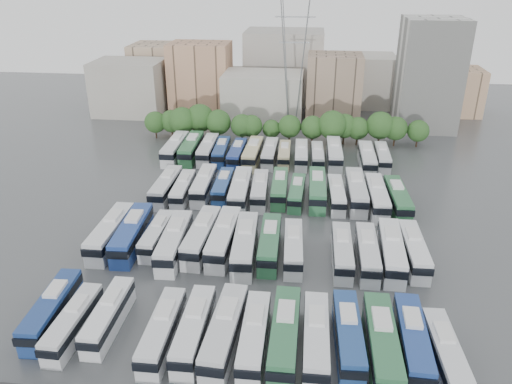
# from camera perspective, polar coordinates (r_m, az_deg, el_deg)

# --- Properties ---
(ground) EXTENTS (220.00, 220.00, 0.00)m
(ground) POSITION_cam_1_polar(r_m,az_deg,el_deg) (76.24, 0.71, -4.77)
(ground) COLOR #424447
(ground) RESTS_ON ground
(tree_line) EXTENTS (64.31, 8.04, 8.17)m
(tree_line) POSITION_cam_1_polar(r_m,az_deg,el_deg) (113.30, 2.62, 7.73)
(tree_line) COLOR black
(tree_line) RESTS_ON ground
(city_buildings) EXTENTS (102.00, 35.00, 20.00)m
(city_buildings) POSITION_cam_1_polar(r_m,az_deg,el_deg) (141.66, 0.73, 12.75)
(city_buildings) COLOR #9E998E
(city_buildings) RESTS_ON ground
(apartment_tower) EXTENTS (14.00, 14.00, 26.00)m
(apartment_tower) POSITION_cam_1_polar(r_m,az_deg,el_deg) (129.26, 19.13, 12.56)
(apartment_tower) COLOR silver
(apartment_tower) RESTS_ON ground
(electricity_pylon) EXTENTS (9.00, 6.91, 33.83)m
(electricity_pylon) POSITION_cam_1_polar(r_m,az_deg,el_deg) (117.54, 4.38, 15.51)
(electricity_pylon) COLOR slate
(electricity_pylon) RESTS_ON ground
(bus_r0_s0) EXTENTS (3.21, 12.21, 3.80)m
(bus_r0_s0) POSITION_cam_1_polar(r_m,az_deg,el_deg) (62.56, -22.27, -12.29)
(bus_r0_s0) COLOR navy
(bus_r0_s0) RESTS_ON ground
(bus_r0_s1) EXTENTS (2.64, 11.12, 3.47)m
(bus_r0_s1) POSITION_cam_1_polar(r_m,az_deg,el_deg) (60.07, -20.16, -13.79)
(bus_r0_s1) COLOR silver
(bus_r0_s1) RESTS_ON ground
(bus_r0_s2) EXTENTS (2.48, 11.22, 3.52)m
(bus_r0_s2) POSITION_cam_1_polar(r_m,az_deg,el_deg) (59.82, -16.51, -13.36)
(bus_r0_s2) COLOR silver
(bus_r0_s2) RESTS_ON ground
(bus_r0_s4) EXTENTS (2.64, 11.78, 3.69)m
(bus_r0_s4) POSITION_cam_1_polar(r_m,az_deg,el_deg) (56.30, -10.65, -15.29)
(bus_r0_s4) COLOR silver
(bus_r0_s4) RESTS_ON ground
(bus_r0_s5) EXTENTS (2.66, 12.05, 3.78)m
(bus_r0_s5) POSITION_cam_1_polar(r_m,az_deg,el_deg) (55.90, -7.09, -15.29)
(bus_r0_s5) COLOR silver
(bus_r0_s5) RESTS_ON ground
(bus_r0_s6) EXTENTS (3.46, 13.04, 4.05)m
(bus_r0_s6) POSITION_cam_1_polar(r_m,az_deg,el_deg) (55.17, -3.60, -15.58)
(bus_r0_s6) COLOR silver
(bus_r0_s6) RESTS_ON ground
(bus_r0_s7) EXTENTS (2.68, 11.91, 3.73)m
(bus_r0_s7) POSITION_cam_1_polar(r_m,az_deg,el_deg) (54.73, -0.21, -16.12)
(bus_r0_s7) COLOR silver
(bus_r0_s7) RESTS_ON ground
(bus_r0_s8) EXTENTS (2.90, 13.00, 4.07)m
(bus_r0_s8) POSITION_cam_1_polar(r_m,az_deg,el_deg) (54.71, 3.29, -15.96)
(bus_r0_s8) COLOR #2D6A42
(bus_r0_s8) RESTS_ON ground
(bus_r0_s9) EXTENTS (2.75, 12.23, 3.83)m
(bus_r0_s9) POSITION_cam_1_polar(r_m,az_deg,el_deg) (54.76, 6.87, -16.26)
(bus_r0_s9) COLOR silver
(bus_r0_s9) RESTS_ON ground
(bus_r0_s10) EXTENTS (3.09, 12.24, 3.81)m
(bus_r0_s10) POSITION_cam_1_polar(r_m,az_deg,el_deg) (55.58, 10.50, -15.82)
(bus_r0_s10) COLOR navy
(bus_r0_s10) RESTS_ON ground
(bus_r0_s11) EXTENTS (2.94, 13.30, 4.17)m
(bus_r0_s11) POSITION_cam_1_polar(r_m,az_deg,el_deg) (55.05, 14.19, -16.48)
(bus_r0_s11) COLOR #2D6941
(bus_r0_s11) RESTS_ON ground
(bus_r0_s12) EXTENTS (3.03, 12.54, 3.91)m
(bus_r0_s12) POSITION_cam_1_polar(r_m,az_deg,el_deg) (56.43, 17.45, -15.92)
(bus_r0_s12) COLOR navy
(bus_r0_s12) RESTS_ON ground
(bus_r0_s13) EXTENTS (3.01, 11.53, 3.58)m
(bus_r0_s13) POSITION_cam_1_polar(r_m,az_deg,el_deg) (56.16, 20.83, -16.96)
(bus_r0_s13) COLOR silver
(bus_r0_s13) RESTS_ON ground
(bus_r1_s0) EXTENTS (2.94, 13.32, 4.18)m
(bus_r1_s0) POSITION_cam_1_polar(r_m,az_deg,el_deg) (75.45, -16.25, -4.43)
(bus_r1_s0) COLOR silver
(bus_r1_s0) RESTS_ON ground
(bus_r1_s1) EXTENTS (3.61, 13.64, 4.24)m
(bus_r1_s1) POSITION_cam_1_polar(r_m,az_deg,el_deg) (74.27, -13.98, -4.61)
(bus_r1_s1) COLOR navy
(bus_r1_s1) RESTS_ON ground
(bus_r1_s2) EXTENTS (2.54, 11.03, 3.45)m
(bus_r1_s2) POSITION_cam_1_polar(r_m,az_deg,el_deg) (73.89, -11.25, -4.83)
(bus_r1_s2) COLOR silver
(bus_r1_s2) RESTS_ON ground
(bus_r1_s3) EXTENTS (3.38, 13.26, 4.13)m
(bus_r1_s3) POSITION_cam_1_polar(r_m,az_deg,el_deg) (71.16, -9.31, -5.59)
(bus_r1_s3) COLOR silver
(bus_r1_s3) RESTS_ON ground
(bus_r1_s4) EXTENTS (3.48, 13.29, 4.13)m
(bus_r1_s4) POSITION_cam_1_polar(r_m,az_deg,el_deg) (71.98, -6.23, -5.01)
(bus_r1_s4) COLOR silver
(bus_r1_s4) RESTS_ON ground
(bus_r1_s5) EXTENTS (3.25, 13.53, 4.23)m
(bus_r1_s5) POSITION_cam_1_polar(r_m,az_deg,el_deg) (71.25, -3.71, -5.20)
(bus_r1_s5) COLOR silver
(bus_r1_s5) RESTS_ON ground
(bus_r1_s6) EXTENTS (3.59, 13.60, 4.23)m
(bus_r1_s6) POSITION_cam_1_polar(r_m,az_deg,el_deg) (69.50, -1.27, -5.99)
(bus_r1_s6) COLOR silver
(bus_r1_s6) RESTS_ON ground
(bus_r1_s7) EXTENTS (2.99, 12.49, 3.90)m
(bus_r1_s7) POSITION_cam_1_polar(r_m,az_deg,el_deg) (70.09, 1.57, -5.85)
(bus_r1_s7) COLOR #2C6741
(bus_r1_s7) RESTS_ON ground
(bus_r1_s8) EXTENTS (3.08, 11.82, 3.68)m
(bus_r1_s8) POSITION_cam_1_polar(r_m,az_deg,el_deg) (69.49, 4.28, -6.32)
(bus_r1_s8) COLOR silver
(bus_r1_s8) RESTS_ON ground
(bus_r1_s10) EXTENTS (2.64, 11.81, 3.70)m
(bus_r1_s10) POSITION_cam_1_polar(r_m,az_deg,el_deg) (69.38, 9.82, -6.70)
(bus_r1_s10) COLOR silver
(bus_r1_s10) RESTS_ON ground
(bus_r1_s11) EXTENTS (2.70, 12.12, 3.80)m
(bus_r1_s11) POSITION_cam_1_polar(r_m,az_deg,el_deg) (69.62, 12.61, -6.80)
(bus_r1_s11) COLOR silver
(bus_r1_s11) RESTS_ON ground
(bus_r1_s12) EXTENTS (3.36, 13.30, 4.14)m
(bus_r1_s12) POSITION_cam_1_polar(r_m,az_deg,el_deg) (70.50, 15.22, -6.51)
(bus_r1_s12) COLOR white
(bus_r1_s12) RESTS_ON ground
(bus_r1_s13) EXTENTS (2.86, 12.22, 3.82)m
(bus_r1_s13) POSITION_cam_1_polar(r_m,az_deg,el_deg) (71.88, 17.56, -6.33)
(bus_r1_s13) COLOR white
(bus_r1_s13) RESTS_ON ground
(bus_r2_s1) EXTENTS (2.87, 12.66, 3.96)m
(bus_r2_s1) POSITION_cam_1_polar(r_m,az_deg,el_deg) (88.46, -10.22, 0.62)
(bus_r2_s1) COLOR silver
(bus_r2_s1) RESTS_ON ground
(bus_r2_s2) EXTENTS (2.88, 11.51, 3.59)m
(bus_r2_s2) POSITION_cam_1_polar(r_m,az_deg,el_deg) (87.45, -8.34, 0.33)
(bus_r2_s2) COLOR silver
(bus_r2_s2) RESTS_ON ground
(bus_r2_s3) EXTENTS (2.96, 12.55, 3.92)m
(bus_r2_s3) POSITION_cam_1_polar(r_m,az_deg,el_deg) (88.33, -5.98, 0.85)
(bus_r2_s3) COLOR silver
(bus_r2_s3) RESTS_ON ground
(bus_r2_s4) EXTENTS (2.64, 11.42, 3.57)m
(bus_r2_s4) POSITION_cam_1_polar(r_m,az_deg,el_deg) (87.76, -3.78, 0.64)
(bus_r2_s4) COLOR navy
(bus_r2_s4) RESTS_ON ground
(bus_r2_s5) EXTENTS (3.41, 13.65, 4.25)m
(bus_r2_s5) POSITION_cam_1_polar(r_m,az_deg,el_deg) (85.41, -1.80, 0.22)
(bus_r2_s5) COLOR silver
(bus_r2_s5) RESTS_ON ground
(bus_r2_s6) EXTENTS (3.16, 12.01, 3.73)m
(bus_r2_s6) POSITION_cam_1_polar(r_m,az_deg,el_deg) (86.06, 0.43, 0.25)
(bus_r2_s6) COLOR silver
(bus_r2_s6) RESTS_ON ground
(bus_r2_s7) EXTENTS (2.92, 12.08, 3.77)m
(bus_r2_s7) POSITION_cam_1_polar(r_m,az_deg,el_deg) (86.98, 2.72, 0.51)
(bus_r2_s7) COLOR #317344
(bus_r2_s7) RESTS_ON ground
(bus_r2_s8) EXTENTS (2.80, 10.96, 3.41)m
(bus_r2_s8) POSITION_cam_1_polar(r_m,az_deg,el_deg) (85.79, 4.69, -0.04)
(bus_r2_s8) COLOR #307146
(bus_r2_s8) RESTS_ON ground
(bus_r2_s9) EXTENTS (3.05, 13.13, 4.11)m
(bus_r2_s9) POSITION_cam_1_polar(r_m,az_deg,el_deg) (86.54, 7.01, 0.33)
(bus_r2_s9) COLOR #307246
(bus_r2_s9) RESTS_ON ground
(bus_r2_s10) EXTENTS (2.97, 11.47, 3.57)m
(bus_r2_s10) POSITION_cam_1_polar(r_m,az_deg,el_deg) (85.71, 9.16, -0.26)
(bus_r2_s10) COLOR white
(bus_r2_s10) RESTS_ON ground
(bus_r2_s11) EXTENTS (3.27, 13.63, 4.26)m
(bus_r2_s11) POSITION_cam_1_polar(r_m,az_deg,el_deg) (86.73, 11.37, 0.12)
(bus_r2_s11) COLOR silver
(bus_r2_s11) RESTS_ON ground
(bus_r2_s12) EXTENTS (3.15, 13.17, 4.11)m
(bus_r2_s12) POSITION_cam_1_polar(r_m,az_deg,el_deg) (85.54, 13.64, -0.53)
(bus_r2_s12) COLOR silver
(bus_r2_s12) RESTS_ON ground
(bus_r2_s13) EXTENTS (3.41, 12.87, 4.00)m
(bus_r2_s13) POSITION_cam_1_polar(r_m,az_deg,el_deg) (85.91, 15.86, -0.72)
(bus_r2_s13) COLOR #2E6B3F
(bus_r2_s13) RESTS_ON ground
(bus_r3_s0) EXTENTS (2.96, 13.55, 4.25)m
(bus_r3_s0) POSITION_cam_1_polar(r_m,az_deg,el_deg) (106.16, -9.21, 4.96)
(bus_r3_s0) COLOR silver
(bus_r3_s0) RESTS_ON ground
(bus_r3_s1) EXTENTS (3.25, 13.58, 4.24)m
(bus_r3_s1) POSITION_cam_1_polar(r_m,az_deg,el_deg) (105.80, -7.40, 5.01)
(bus_r3_s1) COLOR #2F6E3F
(bus_r3_s1) RESTS_ON ground
(bus_r3_s2) EXTENTS (2.95, 12.63, 3.95)m
(bus_r3_s2) POSITION_cam_1_polar(r_m,az_deg,el_deg) (105.09, -5.52, 4.88)
(bus_r3_s2) COLOR silver
(bus_r3_s2) RESTS_ON ground
(bus_r3_s3) EXTENTS (3.03, 11.79, 3.67)m
(bus_r3_s3) POSITION_cam_1_polar(r_m,az_deg,el_deg) (104.09, -3.98, 4.66)
(bus_r3_s3) COLOR navy
(bus_r3_s3) RESTS_ON ground
(bus_r3_s4) EXTENTS (2.76, 11.86, 3.71)m
(bus_r3_s4) POSITION_cam_1_polar(r_m,az_deg,el_deg) (102.60, -2.17, 4.40)
(bus_r3_s4) COLOR navy
(bus_r3_s4) RESTS_ON ground
(bus_r3_s5) EXTENTS (3.18, 13.05, 4.07)m
(bus_r3_s5) POSITION_cam_1_polar(r_m,az_deg,el_deg) (102.27, -0.37, 4.46)
(bus_r3_s5) COLOR #CCC08C
(bus_r3_s5) RESTS_ON ground
(bus_r3_s6) EXTENTS (2.72, 12.00, 3.76)m
(bus_r3_s6) POSITION_cam_1_polar(r_m,az_deg,el_deg) (102.85, 1.58, 4.48)
(bus_r3_s6) COLOR silver
(bus_r3_s6) RESTS_ON ground
(bus_r3_s7) EXTENTS (2.67, 10.96, 3.42)m
(bus_r3_s7) POSITION_cam_1_polar(r_m,az_deg,el_deg) (102.68, 3.26, 4.31)
(bus_r3_s7) COLOR #C4B386
(bus_r3_s7) RESTS_ON ground
(bus_r3_s8) EXTENTS (2.87, 11.77, 3.67)m
(bus_r3_s8) POSITION_cam_1_polar(r_m,az_deg,el_deg) (102.52, 5.19, 4.29)
(bus_r3_s8) COLOR silver
(bus_r3_s8) RESTS_ON ground
(bus_r3_s9) EXTENTS (2.76, 11.08, 3.46)m
(bus_r3_s9) POSITION_cam_1_polar(r_m,az_deg,el_deg) (102.37, 7.03, 4.11)
(bus_r3_s9) COLOR silver
(bus_r3_s9) RESTS_ON ground
(bus_r3_s10) EXTENTS (3.10, 13.19, 4.12)m
(bus_r3_s10) POSITION_cam_1_polar(r_m,az_deg,el_deg) (103.25, 8.93, 4.36)
(bus_r3_s10) COLOR silver
(bus_r3_s10) RESTS_ON ground
(bus_r3_s12) EXTENTS (2.86, 12.77, 4.00)m
(bus_r3_s12) POSITION_cam_1_polar(r_m,az_deg,el_deg) (102.08, 12.57, 3.78)
(bus_r3_s12) COLOR silver
(bus_r3_s12) RESTS_ON ground
(bus_r3_s13) EXTENTS (2.66, 11.51, 3.60)m
(bus_r3_s13) POSITION_cam_1_polar(r_m,az_deg,el_deg) (104.13, 14.23, 3.92)
(bus_r3_s13) COLOR silver
(bus_r3_s13) RESTS_ON ground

